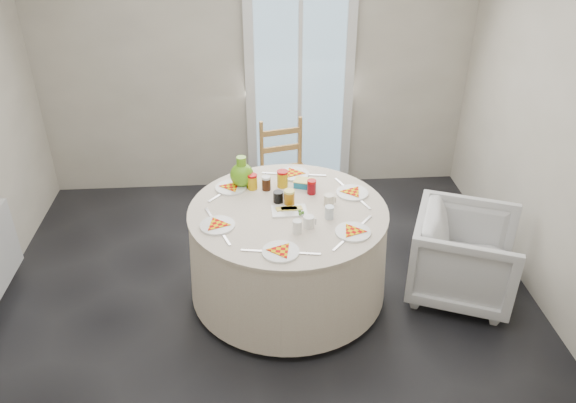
{
  "coord_description": "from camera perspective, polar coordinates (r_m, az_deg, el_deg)",
  "views": [
    {
      "loc": [
        -0.07,
        -3.05,
        2.76
      ],
      "look_at": [
        0.17,
        0.26,
        0.8
      ],
      "focal_mm": 35.0,
      "sensor_mm": 36.0,
      "label": 1
    }
  ],
  "objects": [
    {
      "name": "green_pitcher",
      "position": [
        4.13,
        -4.73,
        3.26
      ],
      "size": [
        0.23,
        0.23,
        0.23
      ],
      "primitive_type": null,
      "rotation": [
        0.0,
        0.0,
        -0.4
      ],
      "color": "#5CA317",
      "rests_on": "table"
    },
    {
      "name": "wooden_chair",
      "position": [
        4.92,
        -0.12,
        2.82
      ],
      "size": [
        0.49,
        0.48,
        0.93
      ],
      "primitive_type": null,
      "rotation": [
        0.0,
        0.0,
        0.23
      ],
      "color": "#A18148",
      "rests_on": "floor"
    },
    {
      "name": "floor",
      "position": [
        4.12,
        -2.16,
        -11.56
      ],
      "size": [
        4.0,
        4.0,
        0.0
      ],
      "primitive_type": "plane",
      "color": "black",
      "rests_on": "ground"
    },
    {
      "name": "place_settings",
      "position": [
        3.87,
        0.0,
        -0.38
      ],
      "size": [
        1.45,
        1.45,
        0.02
      ],
      "primitive_type": null,
      "rotation": [
        0.0,
        0.0,
        -0.16
      ],
      "color": "silver",
      "rests_on": "table"
    },
    {
      "name": "jar_cluster",
      "position": [
        4.07,
        -0.78,
        2.09
      ],
      "size": [
        0.54,
        0.41,
        0.14
      ],
      "primitive_type": null,
      "rotation": [
        0.0,
        0.0,
        -0.38
      ],
      "color": "#A8751B",
      "rests_on": "table"
    },
    {
      "name": "glass_door",
      "position": [
        5.31,
        1.17,
        11.79
      ],
      "size": [
        1.0,
        0.08,
        2.1
      ],
      "primitive_type": "cube",
      "color": "silver",
      "rests_on": "floor"
    },
    {
      "name": "butter_tub",
      "position": [
        4.15,
        1.64,
        2.11
      ],
      "size": [
        0.17,
        0.14,
        0.06
      ],
      "primitive_type": "cube",
      "rotation": [
        0.0,
        0.0,
        -0.33
      ],
      "color": "#17749C",
      "rests_on": "table"
    },
    {
      "name": "table",
      "position": [
        4.09,
        0.0,
        -5.13
      ],
      "size": [
        1.43,
        1.43,
        0.72
      ],
      "primitive_type": "cylinder",
      "color": "beige",
      "rests_on": "floor"
    },
    {
      "name": "wall_back",
      "position": [
        5.26,
        -3.33,
        14.42
      ],
      "size": [
        4.0,
        0.02,
        2.6
      ],
      "primitive_type": "cube",
      "color": "#BCB5A3",
      "rests_on": "floor"
    },
    {
      "name": "mugs_glasses",
      "position": [
        3.85,
        1.78,
        0.1
      ],
      "size": [
        0.56,
        0.56,
        0.1
      ],
      "primitive_type": null,
      "rotation": [
        0.0,
        0.0,
        -0.03
      ],
      "color": "gray",
      "rests_on": "table"
    },
    {
      "name": "armchair",
      "position": [
        4.28,
        17.61,
        -4.69
      ],
      "size": [
        0.89,
        0.91,
        0.74
      ],
      "primitive_type": "imported",
      "rotation": [
        0.0,
        0.0,
        1.18
      ],
      "color": "silver",
      "rests_on": "floor"
    },
    {
      "name": "cheese_platter",
      "position": [
        3.84,
        0.13,
        -0.59
      ],
      "size": [
        0.25,
        0.16,
        0.03
      ],
      "primitive_type": null,
      "rotation": [
        0.0,
        0.0,
        0.03
      ],
      "color": "beige",
      "rests_on": "table"
    }
  ]
}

